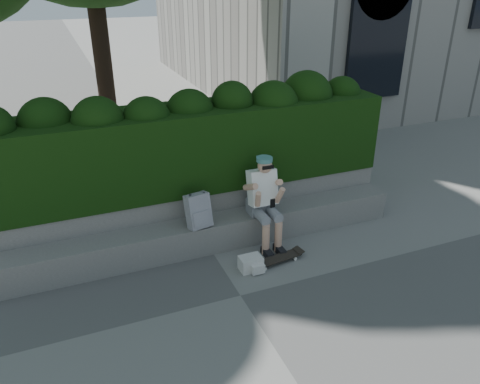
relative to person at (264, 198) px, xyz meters
name	(u,v)px	position (x,y,z in m)	size (l,w,h in m)	color
ground	(240,296)	(-0.80, -1.07, -0.75)	(80.00, 80.00, 0.00)	slate
bench_ledge	(209,234)	(-0.80, 0.18, -0.53)	(6.00, 0.45, 0.45)	gray
planter_wall	(198,211)	(-0.80, 0.66, -0.38)	(6.00, 0.50, 0.75)	gray
hedge	(191,147)	(-0.80, 0.88, 0.60)	(6.00, 1.00, 1.20)	black
person	(264,198)	(0.00, 0.00, 0.00)	(0.40, 0.76, 1.38)	gray
skateboard	(277,259)	(-0.04, -0.57, -0.69)	(0.75, 0.28, 0.08)	black
backpack_plaid	(198,211)	(-0.97, 0.08, -0.06)	(0.33, 0.18, 0.49)	#BBBAC0
backpack_ground	(251,263)	(-0.45, -0.59, -0.65)	(0.31, 0.22, 0.20)	silver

